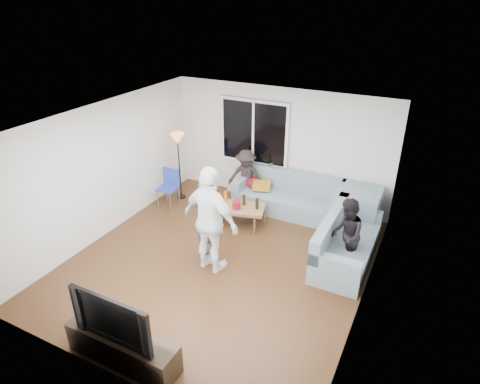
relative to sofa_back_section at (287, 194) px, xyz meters
The scene contains 30 objects.
floor 2.35m from the sofa_back_section, 100.17° to the right, with size 5.00×5.50×0.04m, color #56351C.
ceiling 3.18m from the sofa_back_section, 100.17° to the right, with size 5.00×5.50×0.04m, color white.
wall_back 1.09m from the sofa_back_section, 129.15° to the left, with size 5.00×0.04×2.60m, color silver.
wall_front 5.13m from the sofa_back_section, 94.62° to the right, with size 5.00×0.04×2.60m, color silver.
wall_left 3.81m from the sofa_back_section, 142.21° to the right, with size 0.04×5.50×2.60m, color silver.
wall_right 3.22m from the sofa_back_section, 47.05° to the right, with size 0.04×5.50×2.60m, color silver.
window_frame 1.57m from the sofa_back_section, 157.36° to the left, with size 1.62×0.06×1.47m, color white.
window_glass 1.56m from the sofa_back_section, 159.33° to the left, with size 1.50×0.02×1.35m, color black.
window_mullion 1.55m from the sofa_back_section, 159.83° to the left, with size 0.05×0.03×1.35m, color white.
radiator 1.08m from the sofa_back_section, 159.33° to the left, with size 1.30×0.12×0.62m, color silver.
potted_plant 0.77m from the sofa_back_section, 148.93° to the left, with size 0.18×0.14×0.32m, color #386F2C.
vase 1.22m from the sofa_back_section, 162.80° to the left, with size 0.15×0.15×0.16m, color silver.
sofa_back_section is the anchor object (origin of this frame).
sofa_right_section 2.02m from the sofa_back_section, 36.92° to the right, with size 0.85×2.00×0.85m, color gray, non-canonical shape.
sofa_corner 1.50m from the sofa_back_section, ahead, with size 0.85×0.85×0.85m, color gray.
cushion_yellow 0.61m from the sofa_back_section, behind, with size 0.38×0.32×0.14m, color #C5811C.
cushion_red 0.80m from the sofa_back_section, behind, with size 0.36×0.30×0.13m, color maroon.
coffee_table 1.22m from the sofa_back_section, 127.35° to the right, with size 1.10×0.60×0.40m, color #A2844E.
pitcher 1.26m from the sofa_back_section, 124.00° to the right, with size 0.17×0.17×0.17m, color maroon.
side_chair 2.64m from the sofa_back_section, 158.47° to the right, with size 0.40×0.40×0.86m, color #2538A2, non-canonical shape.
floor_lamp 2.53m from the sofa_back_section, 169.08° to the right, with size 0.32×0.32×1.56m, color orange, non-canonical shape.
player_left 2.38m from the sofa_back_section, 105.52° to the right, with size 0.58×0.38×1.58m, color #454549.
player_right 2.60m from the sofa_back_section, 99.70° to the right, with size 1.13×0.47×1.92m, color white.
spectator_right 2.19m from the sofa_back_section, 42.17° to the right, with size 0.65×0.50×1.33m, color black.
spectator_back 1.04m from the sofa_back_section, behind, with size 0.81×0.47×1.26m, color black.
tv_console 4.80m from the sofa_back_section, 95.51° to the right, with size 1.60×0.40×0.44m, color #332619.
television 4.81m from the sofa_back_section, 95.51° to the right, with size 1.20×0.16×0.69m, color black.
bottle_e 0.92m from the sofa_back_section, 111.02° to the right, with size 0.07×0.07×0.23m, color black.
bottle_a 1.36m from the sofa_back_section, 141.79° to the right, with size 0.07×0.07×0.23m, color orange.
bottle_c 1.04m from the sofa_back_section, 128.37° to the right, with size 0.07×0.07×0.23m, color #311C0A.
Camera 1 is at (3.07, -5.30, 4.44)m, focal length 30.78 mm.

